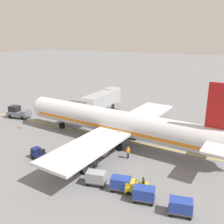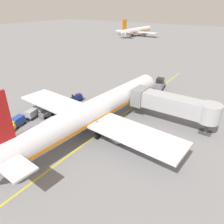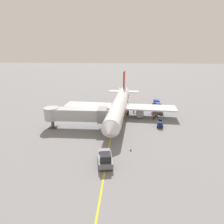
{
  "view_description": "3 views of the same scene",
  "coord_description": "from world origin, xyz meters",
  "views": [
    {
      "loc": [
        -33.23,
        -14.72,
        15.78
      ],
      "look_at": [
        0.94,
        3.71,
        3.98
      ],
      "focal_mm": 40.36,
      "sensor_mm": 36.0,
      "label": 1
    },
    {
      "loc": [
        17.52,
        -21.19,
        18.13
      ],
      "look_at": [
        0.26,
        4.37,
        2.36
      ],
      "focal_mm": 34.1,
      "sensor_mm": 36.0,
      "label": 2
    },
    {
      "loc": [
        -2.82,
        50.65,
        17.58
      ],
      "look_at": [
        0.31,
        6.27,
        2.8
      ],
      "focal_mm": 30.64,
      "sensor_mm": 36.0,
      "label": 3
    }
  ],
  "objects": [
    {
      "name": "ground_plane",
      "position": [
        0.0,
        0.0,
        0.0
      ],
      "size": [
        400.0,
        400.0,
        0.0
      ],
      "primitive_type": "plane",
      "color": "slate"
    },
    {
      "name": "gate_lead_in_line",
      "position": [
        0.0,
        0.0,
        0.0
      ],
      "size": [
        0.24,
        80.0,
        0.01
      ],
      "primitive_type": "cube",
      "color": "gold",
      "rests_on": "ground"
    },
    {
      "name": "parked_airliner",
      "position": [
        -1.34,
        1.55,
        3.19
      ],
      "size": [
        30.29,
        37.35,
        10.63
      ],
      "color": "silver",
      "rests_on": "ground"
    },
    {
      "name": "jet_bridge",
      "position": [
        8.26,
        10.46,
        3.46
      ],
      "size": [
        14.38,
        3.5,
        4.98
      ],
      "color": "#A8AAAF",
      "rests_on": "ground"
    },
    {
      "name": "pushback_tractor",
      "position": [
        0.11,
        24.5,
        1.1
      ],
      "size": [
        2.93,
        4.72,
        2.4
      ],
      "color": "slate",
      "rests_on": "ground"
    },
    {
      "name": "baggage_tug_lead",
      "position": [
        -11.05,
        0.21,
        0.71
      ],
      "size": [
        1.43,
        2.58,
        1.62
      ],
      "color": "slate",
      "rests_on": "ground"
    },
    {
      "name": "baggage_tug_trailing",
      "position": [
        -12.03,
        -6.1,
        0.71
      ],
      "size": [
        2.22,
        2.77,
        1.62
      ],
      "color": "gold",
      "rests_on": "ground"
    },
    {
      "name": "baggage_tug_spare",
      "position": [
        -11.17,
        8.2,
        0.71
      ],
      "size": [
        1.76,
        2.7,
        1.62
      ],
      "color": "navy",
      "rests_on": "ground"
    },
    {
      "name": "baggage_cart_front",
      "position": [
        -12.71,
        -1.65,
        0.95
      ],
      "size": [
        1.78,
        2.98,
        1.58
      ],
      "color": "#4C4C51",
      "rests_on": "ground"
    },
    {
      "name": "baggage_cart_second_in_train",
      "position": [
        -12.45,
        -4.57,
        0.95
      ],
      "size": [
        1.78,
        2.98,
        1.58
      ],
      "color": "#4C4C51",
      "rests_on": "ground"
    },
    {
      "name": "baggage_cart_third_in_train",
      "position": [
        -13.0,
        -7.37,
        0.95
      ],
      "size": [
        1.78,
        2.98,
        1.58
      ],
      "color": "#4C4C51",
      "rests_on": "ground"
    },
    {
      "name": "ground_crew_wing_walker",
      "position": [
        -5.38,
        -2.13,
        0.95
      ],
      "size": [
        0.65,
        0.47,
        1.69
      ],
      "color": "#232328",
      "rests_on": "ground"
    },
    {
      "name": "ground_crew_loader",
      "position": [
        -10.34,
        3.35,
        0.95
      ],
      "size": [
        0.51,
        0.63,
        1.69
      ],
      "color": "#232328",
      "rests_on": "ground"
    },
    {
      "name": "ground_crew_marshaller",
      "position": [
        -6.81,
        2.63,
        0.95
      ],
      "size": [
        0.56,
        0.59,
        1.69
      ],
      "color": "#232328",
      "rests_on": "ground"
    },
    {
      "name": "safety_cone_nose_left",
      "position": [
        -4.05,
        19.84,
        0.29
      ],
      "size": [
        0.36,
        0.36,
        0.59
      ],
      "color": "black",
      "rests_on": "ground"
    },
    {
      "name": "distant_taxiing_airliner",
      "position": [
        -48.68,
        104.44,
        3.03
      ],
      "size": [
        28.7,
        35.45,
        10.1
      ],
      "color": "silver",
      "rests_on": "ground"
    }
  ]
}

